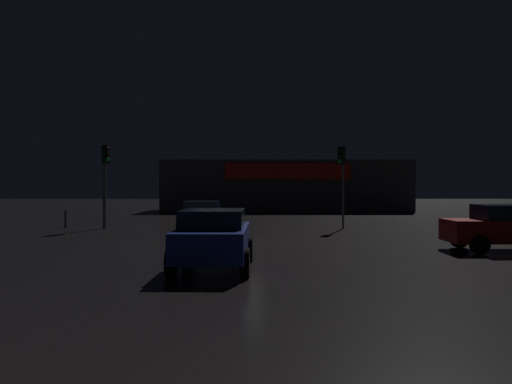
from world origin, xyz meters
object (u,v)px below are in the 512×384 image
(car_crossing, at_px, (509,228))
(store_building, at_px, (285,186))
(traffic_signal_main, at_px, (105,170))
(car_near, at_px, (201,215))
(car_far, at_px, (213,237))
(traffic_signal_opposite, at_px, (341,166))

(car_crossing, bearing_deg, store_building, 102.05)
(store_building, xyz_separation_m, traffic_signal_main, (-9.87, -18.56, 0.80))
(car_near, height_order, car_far, car_far)
(car_near, bearing_deg, car_far, -82.75)
(store_building, distance_m, car_far, 31.31)
(store_building, bearing_deg, traffic_signal_opposite, -84.80)
(car_far, bearing_deg, traffic_signal_main, 116.77)
(store_building, height_order, car_near, store_building)
(store_building, height_order, traffic_signal_main, same)
(store_building, bearing_deg, car_near, -104.49)
(traffic_signal_main, relative_size, car_far, 1.02)
(traffic_signal_main, distance_m, car_far, 14.17)
(store_building, height_order, traffic_signal_opposite, store_building)
(traffic_signal_main, height_order, car_far, traffic_signal_main)
(traffic_signal_main, distance_m, car_crossing, 18.16)
(traffic_signal_main, relative_size, car_crossing, 0.98)
(car_crossing, bearing_deg, car_far, -158.67)
(store_building, distance_m, traffic_signal_main, 21.04)
(traffic_signal_opposite, height_order, car_near, traffic_signal_opposite)
(traffic_signal_main, xyz_separation_m, car_near, (4.84, -0.90, -2.15))
(car_near, distance_m, car_crossing, 13.48)
(car_far, bearing_deg, store_building, 83.48)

